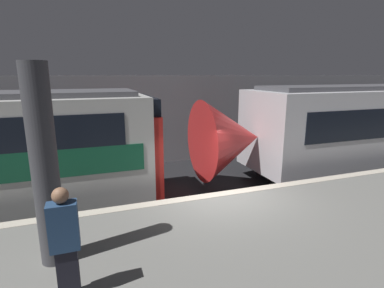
% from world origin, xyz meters
% --- Properties ---
extents(ground_plane, '(120.00, 120.00, 0.00)m').
position_xyz_m(ground_plane, '(0.00, 0.00, 0.00)').
color(ground_plane, black).
extents(platform, '(40.00, 4.63, 1.07)m').
position_xyz_m(platform, '(0.00, -2.31, 0.53)').
color(platform, slate).
rests_on(platform, ground).
extents(station_rear_barrier, '(50.00, 0.15, 4.07)m').
position_xyz_m(station_rear_barrier, '(0.00, 6.68, 2.04)').
color(station_rear_barrier, '#939399').
rests_on(station_rear_barrier, ground).
extents(support_pillar_near, '(0.41, 0.41, 3.25)m').
position_xyz_m(support_pillar_near, '(-3.88, -1.79, 2.69)').
color(support_pillar_near, '#47474C').
rests_on(support_pillar_near, platform).
extents(person_waiting, '(0.38, 0.24, 1.63)m').
position_xyz_m(person_waiting, '(-3.60, -2.80, 1.92)').
color(person_waiting, black).
rests_on(person_waiting, platform).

